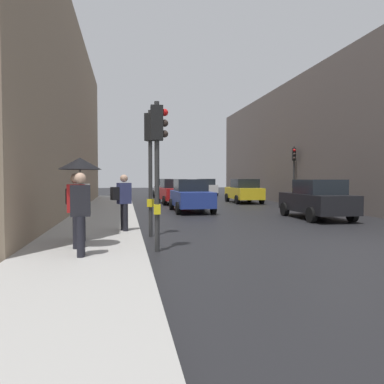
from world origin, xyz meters
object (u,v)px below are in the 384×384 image
object	(u,v)px
traffic_light_mid_street	(294,165)
traffic_light_near_left	(158,149)
car_dark_suv	(317,199)
pedestrian_with_black_backpack	(80,203)
car_blue_van	(191,196)
car_red_sedan	(174,191)
car_yellow_taxi	(244,191)
pedestrian_with_grey_backpack	(123,199)
car_white_compact	(206,187)
traffic_light_near_right	(151,150)
car_silver_hatchback	(164,188)
pedestrian_with_umbrella	(79,177)
pedestrian_in_dark_coat	(81,211)

from	to	relation	value
traffic_light_mid_street	traffic_light_near_left	bearing A→B (deg)	-128.02
car_dark_suv	pedestrian_with_black_backpack	world-z (taller)	pedestrian_with_black_backpack
car_blue_van	pedestrian_with_black_backpack	world-z (taller)	pedestrian_with_black_backpack
traffic_light_near_left	car_red_sedan	bearing A→B (deg)	80.87
car_red_sedan	traffic_light_mid_street	bearing A→B (deg)	-21.66
traffic_light_near_left	car_yellow_taxi	world-z (taller)	traffic_light_near_left
car_yellow_taxi	pedestrian_with_grey_backpack	distance (m)	16.09
car_white_compact	car_dark_suv	bearing A→B (deg)	-90.10
car_dark_suv	car_white_compact	bearing A→B (deg)	89.90
traffic_light_near_right	car_dark_suv	distance (m)	8.54
traffic_light_mid_street	traffic_light_near_left	world-z (taller)	traffic_light_mid_street
car_white_compact	car_silver_hatchback	size ratio (longest dim) A/B	0.99
car_yellow_taxi	traffic_light_near_left	bearing A→B (deg)	-115.92
car_dark_suv	car_blue_van	world-z (taller)	same
traffic_light_near_right	car_dark_suv	world-z (taller)	traffic_light_near_right
traffic_light_near_right	car_red_sedan	distance (m)	14.32
car_dark_suv	traffic_light_near_left	bearing A→B (deg)	-143.20
traffic_light_near_left	car_red_sedan	world-z (taller)	traffic_light_near_left
pedestrian_with_umbrella	pedestrian_in_dark_coat	bearing A→B (deg)	-81.17
traffic_light_near_left	car_blue_van	size ratio (longest dim) A/B	0.87
car_red_sedan	pedestrian_with_umbrella	xyz separation A→B (m)	(-4.48, -16.20, 0.96)
traffic_light_mid_street	car_silver_hatchback	world-z (taller)	traffic_light_mid_street
car_silver_hatchback	traffic_light_mid_street	bearing A→B (deg)	-57.69
car_dark_suv	pedestrian_with_black_backpack	size ratio (longest dim) A/B	2.42
car_white_compact	pedestrian_with_black_backpack	bearing A→B (deg)	-109.69
car_red_sedan	pedestrian_with_grey_backpack	bearing A→B (deg)	-104.32
traffic_light_near_left	car_yellow_taxi	distance (m)	18.00
traffic_light_near_left	pedestrian_in_dark_coat	distance (m)	2.41
car_dark_suv	car_white_compact	xyz separation A→B (m)	(0.04, 22.19, 0.00)
car_blue_van	pedestrian_in_dark_coat	bearing A→B (deg)	-111.99
traffic_light_near_right	car_red_sedan	bearing A→B (deg)	79.41
car_yellow_taxi	car_white_compact	world-z (taller)	same
traffic_light_mid_street	pedestrian_with_umbrella	xyz separation A→B (m)	(-12.17, -13.15, -0.87)
car_yellow_taxi	pedestrian_with_grey_backpack	size ratio (longest dim) A/B	2.40
car_yellow_taxi	car_silver_hatchback	xyz separation A→B (m)	(-5.00, 8.87, 0.00)
car_yellow_taxi	car_blue_van	world-z (taller)	same
car_white_compact	car_yellow_taxi	bearing A→B (deg)	-89.07
car_white_compact	pedestrian_with_grey_backpack	world-z (taller)	pedestrian_with_grey_backpack
car_dark_suv	pedestrian_in_dark_coat	distance (m)	11.44
car_red_sedan	pedestrian_in_dark_coat	world-z (taller)	pedestrian_in_dark_coat
car_blue_van	car_white_compact	bearing A→B (deg)	74.53
traffic_light_near_left	car_blue_van	distance (m)	10.56
pedestrian_with_umbrella	pedestrian_with_black_backpack	distance (m)	1.20
pedestrian_with_grey_backpack	car_dark_suv	bearing A→B (deg)	20.05
car_white_compact	car_silver_hatchback	xyz separation A→B (m)	(-4.81, -2.89, 0.00)
car_white_compact	car_blue_van	size ratio (longest dim) A/B	1.01
traffic_light_near_left	pedestrian_with_black_backpack	size ratio (longest dim) A/B	2.08
pedestrian_with_umbrella	pedestrian_in_dark_coat	xyz separation A→B (m)	(0.15, -0.95, -0.71)
traffic_light_near_right	pedestrian_with_umbrella	bearing A→B (deg)	-129.84
car_silver_hatchback	car_red_sedan	bearing A→B (deg)	-91.46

